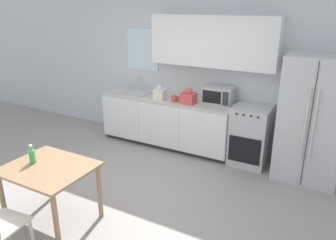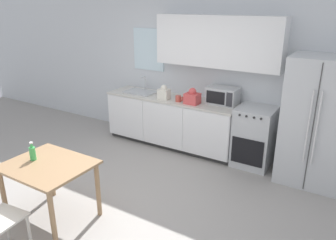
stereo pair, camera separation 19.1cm
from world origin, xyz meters
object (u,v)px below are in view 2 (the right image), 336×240
(microwave, at_px, (223,96))
(coffee_mug, at_px, (179,99))
(refrigerator, at_px, (317,122))
(dining_table, at_px, (49,173))
(drink_bottle, at_px, (33,153))
(oven_range, at_px, (254,137))

(microwave, bearing_deg, coffee_mug, -158.96)
(refrigerator, relative_size, coffee_mug, 13.80)
(dining_table, height_order, drink_bottle, drink_bottle)
(refrigerator, bearing_deg, coffee_mug, -177.30)
(oven_range, xyz_separation_m, refrigerator, (0.86, -0.06, 0.43))
(coffee_mug, distance_m, dining_table, 2.49)
(dining_table, relative_size, drink_bottle, 4.27)
(drink_bottle, bearing_deg, dining_table, 3.38)
(drink_bottle, bearing_deg, refrigerator, 43.99)
(drink_bottle, bearing_deg, oven_range, 55.50)
(drink_bottle, bearing_deg, coffee_mug, 77.85)
(refrigerator, distance_m, coffee_mug, 2.13)
(microwave, height_order, dining_table, microwave)
(oven_range, distance_m, microwave, 0.82)
(refrigerator, xyz_separation_m, coffee_mug, (-2.13, -0.10, 0.04))
(oven_range, bearing_deg, microwave, 170.31)
(oven_range, height_order, dining_table, oven_range)
(microwave, distance_m, dining_table, 2.91)
(microwave, height_order, coffee_mug, microwave)
(coffee_mug, distance_m, drink_bottle, 2.53)
(oven_range, bearing_deg, drink_bottle, -124.50)
(refrigerator, xyz_separation_m, drink_bottle, (-2.66, -2.57, -0.08))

